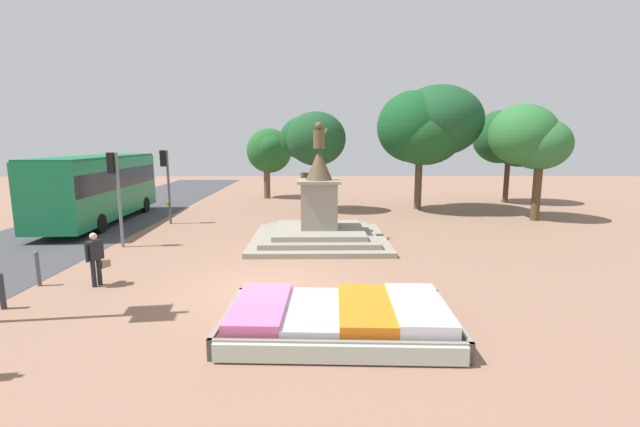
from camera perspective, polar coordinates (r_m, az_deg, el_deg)
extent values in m
plane|color=#8C6651|center=(12.44, -6.94, -9.92)|extent=(81.52, 81.52, 0.00)
cube|color=#38281C|center=(9.76, 2.49, -14.22)|extent=(4.95, 2.95, 0.40)
cube|color=gray|center=(8.47, 2.60, -17.94)|extent=(5.03, 0.33, 0.44)
cube|color=gray|center=(11.06, 2.40, -11.17)|extent=(5.03, 0.33, 0.44)
cube|color=gray|center=(10.02, -12.16, -13.64)|extent=(0.24, 2.93, 0.44)
cube|color=gray|center=(10.09, 17.05, -13.70)|extent=(0.24, 2.93, 0.44)
cube|color=#D86699|center=(9.77, -7.98, -12.25)|extent=(1.27, 2.58, 0.24)
cube|color=white|center=(9.66, -1.02, -12.74)|extent=(1.27, 2.58, 0.13)
cube|color=orange|center=(9.66, 6.02, -12.46)|extent=(1.27, 2.58, 0.24)
cube|color=white|center=(9.81, 12.94, -12.21)|extent=(1.27, 2.58, 0.27)
cube|color=#B2BCAD|center=(8.43, 2.61, -18.10)|extent=(4.78, 0.42, 0.36)
cube|color=gray|center=(18.00, -0.13, -3.42)|extent=(5.55, 5.55, 0.20)
cube|color=gray|center=(17.96, -0.13, -2.81)|extent=(4.61, 4.61, 0.20)
cube|color=gray|center=(17.92, -0.13, -2.20)|extent=(3.67, 3.67, 0.20)
cube|color=gray|center=(17.74, -0.13, 1.08)|extent=(1.47, 1.47, 1.88)
cube|color=gray|center=(17.62, -0.13, 4.30)|extent=(1.74, 1.74, 0.12)
cone|color=brown|center=(17.57, -0.13, 6.57)|extent=(1.10, 1.10, 1.28)
cylinder|color=brown|center=(17.55, -0.13, 9.86)|extent=(0.47, 0.47, 0.74)
sphere|color=brown|center=(17.56, -0.13, 11.60)|extent=(0.32, 0.32, 0.32)
cylinder|color=brown|center=(17.77, 0.51, 10.34)|extent=(0.40, 0.43, 0.62)
cylinder|color=slate|center=(18.48, -25.17, 1.58)|extent=(0.12, 0.12, 3.73)
cube|color=black|center=(18.44, -26.07, 6.08)|extent=(0.25, 0.29, 0.80)
cylinder|color=#4B0808|center=(18.48, -26.52, 6.88)|extent=(0.03, 0.14, 0.14)
cylinder|color=#543E08|center=(18.49, -26.46, 6.06)|extent=(0.03, 0.14, 0.14)
cylinder|color=green|center=(18.50, -26.40, 5.23)|extent=(0.03, 0.14, 0.14)
cylinder|color=#4C5156|center=(22.93, -19.52, 3.29)|extent=(0.12, 0.12, 3.72)
cube|color=black|center=(22.87, -20.22, 6.92)|extent=(0.28, 0.31, 0.80)
cylinder|color=#4B0808|center=(22.88, -20.59, 7.56)|extent=(0.05, 0.14, 0.14)
cylinder|color=#543E08|center=(22.89, -20.55, 6.90)|extent=(0.05, 0.14, 0.14)
cylinder|color=green|center=(22.90, -20.51, 6.23)|extent=(0.05, 0.14, 0.14)
cube|color=gold|center=(23.04, -19.65, 1.28)|extent=(0.12, 0.17, 0.20)
cube|color=#197A47|center=(24.68, -27.37, 3.13)|extent=(2.86, 10.09, 2.98)
cube|color=black|center=(24.65, -27.45, 4.17)|extent=(2.87, 9.80, 0.96)
cube|color=#146139|center=(24.59, -27.64, 6.70)|extent=(2.81, 9.89, 0.10)
cylinder|color=black|center=(28.24, -26.58, 1.02)|extent=(0.32, 0.91, 0.90)
cylinder|color=black|center=(27.44, -22.31, 1.09)|extent=(0.32, 0.91, 0.90)
cylinder|color=black|center=(22.92, -32.40, -1.22)|extent=(0.32, 0.91, 0.90)
cylinder|color=black|center=(21.93, -27.31, -1.22)|extent=(0.32, 0.91, 0.90)
cylinder|color=black|center=(14.00, -27.95, -7.10)|extent=(0.13, 0.13, 0.79)
cylinder|color=black|center=(14.10, -27.36, -6.94)|extent=(0.13, 0.13, 0.79)
cube|color=black|center=(13.88, -27.87, -4.36)|extent=(0.37, 0.44, 0.56)
cylinder|color=black|center=(13.76, -28.67, -4.66)|extent=(0.09, 0.09, 0.53)
cylinder|color=black|center=(14.02, -27.06, -4.28)|extent=(0.09, 0.09, 0.53)
sphere|color=beige|center=(13.80, -28.00, -2.70)|extent=(0.20, 0.20, 0.20)
cube|color=olive|center=(14.16, -26.73, -5.99)|extent=(0.24, 0.30, 0.22)
cylinder|color=#2D2D33|center=(13.41, -36.69, -8.52)|extent=(0.13, 0.13, 0.82)
sphere|color=#2D2D33|center=(13.29, -36.88, -6.67)|extent=(0.15, 0.15, 0.15)
cylinder|color=#4C5156|center=(14.88, -33.46, -6.32)|extent=(0.11, 0.11, 0.94)
sphere|color=#4C5156|center=(14.77, -33.64, -4.42)|extent=(0.12, 0.12, 0.12)
cylinder|color=brown|center=(27.25, 12.96, 3.83)|extent=(0.44, 0.44, 3.09)
ellipsoid|color=#164D23|center=(26.21, 12.30, 11.23)|extent=(4.20, 4.56, 4.16)
ellipsoid|color=#1A4926|center=(26.85, 15.50, 11.83)|extent=(5.16, 5.56, 4.14)
ellipsoid|color=#1B4D22|center=(26.10, 13.77, 10.12)|extent=(4.34, 4.39, 3.49)
cylinder|color=brown|center=(31.96, -7.08, 4.20)|extent=(0.46, 0.46, 2.43)
ellipsoid|color=#225C25|center=(32.26, -6.78, 8.33)|extent=(3.33, 2.89, 3.27)
ellipsoid|color=#205B28|center=(32.07, -6.56, 8.66)|extent=(2.57, 2.78, 2.35)
cylinder|color=#4C3823|center=(25.36, 26.89, 2.31)|extent=(0.44, 0.44, 2.80)
ellipsoid|color=#2A6931|center=(25.51, 25.42, 9.48)|extent=(3.49, 3.78, 3.20)
ellipsoid|color=#2C6934|center=(25.55, 27.19, 8.26)|extent=(3.17, 3.45, 2.70)
cylinder|color=#4C3823|center=(32.06, 23.59, 3.87)|extent=(0.35, 0.35, 2.84)
ellipsoid|color=#1A4826|center=(32.18, 25.28, 8.36)|extent=(4.03, 3.96, 3.05)
ellipsoid|color=#194F21|center=(31.91, 23.30, 8.64)|extent=(2.96, 2.75, 2.41)
ellipsoid|color=#1C4D24|center=(31.68, 22.88, 9.38)|extent=(3.56, 3.57, 3.53)
cylinder|color=#4C3823|center=(25.86, -1.99, 2.89)|extent=(0.54, 0.54, 2.30)
ellipsoid|color=#184B21|center=(26.18, -1.88, 10.01)|extent=(3.16, 2.69, 2.66)
ellipsoid|color=#1C4925|center=(25.49, -0.53, 9.93)|extent=(3.50, 3.25, 3.16)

